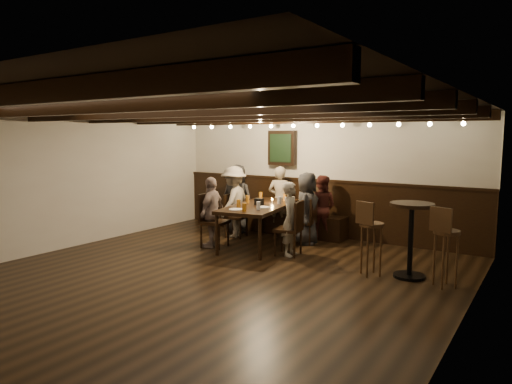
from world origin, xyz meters
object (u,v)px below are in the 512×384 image
Objects in this scene: person_right_far at (291,219)px; high_top_table at (411,229)px; chair_left_far at (214,231)px; person_right_near at (307,208)px; person_bench_centre at (280,200)px; bar_stool_left at (371,248)px; person_bench_left at (237,198)px; person_left_near at (234,202)px; chair_left_near at (235,224)px; chair_right_far at (289,239)px; bar_stool_right at (445,257)px; person_left_far at (212,212)px; dining_table at (260,208)px; chair_right_near at (305,230)px; person_bench_right at (321,208)px.

person_right_far reaches higher than high_top_table.
person_right_near is at bearing 121.47° from chair_left_far.
person_bench_centre is 0.96m from person_right_near.
person_bench_left is at bearing 176.71° from bar_stool_left.
person_right_far is (1.64, -0.62, -0.08)m from person_left_near.
chair_right_far is at bearing 57.95° from chair_left_near.
chair_right_far is at bearing -166.89° from bar_stool_right.
high_top_table is at bearing 81.91° from chair_left_far.
person_bench_left is 2.13m from person_right_far.
chair_left_near is 4.21m from bar_stool_right.
chair_right_far is 1.51m from person_left_far.
chair_left_far is at bearing 90.00° from person_left_far.
person_left_near is at bearing 168.40° from high_top_table.
person_left_far is at bearing -160.82° from bar_stool_right.
person_right_near is 0.90m from person_right_far.
person_bench_centre reaches higher than person_left_far.
person_bench_left reaches higher than dining_table.
chair_left_near is at bearing 112.02° from person_bench_left.
chair_left_near is 0.78× the size of bar_stool_right.
chair_right_near reaches higher than dining_table.
person_left_near is at bearing 15.26° from person_bench_right.
bar_stool_left is at bearing -157.71° from high_top_table.
person_left_near reaches higher than chair_right_far.
dining_table is at bearing -176.68° from bar_stool_left.
bar_stool_right is at bearing -17.37° from high_top_table.
high_top_table reaches higher than dining_table.
dining_table is 1.51× the size of person_bench_left.
bar_stool_left is at bearing -25.84° from dining_table.
person_left_far reaches higher than bar_stool_right.
person_left_near is 1.30× the size of bar_stool_left.
person_right_near reaches higher than chair_left_far.
dining_table is 1.97× the size of bar_stool_left.
chair_right_near is 0.62× the size of person_bench_centre.
chair_left_near is 0.98m from person_left_far.
person_bench_centre is at bearing 26.57° from person_right_far.
person_left_near reaches higher than person_bench_right.
dining_table is 1.60× the size of person_right_near.
chair_left_near is 1.72m from person_bench_right.
bar_stool_left is at bearing -112.93° from person_right_far.
person_right_near is (0.03, 0.01, 0.40)m from chair_right_near.
person_right_far is at bearing -177.98° from chair_right_near.
person_bench_left is (-1.67, 0.15, 0.44)m from chair_right_near.
person_bench_centre is (-0.81, 0.46, 0.43)m from chair_right_near.
person_left_near is (-0.19, 0.88, 0.41)m from chair_left_far.
person_right_near is (1.31, 1.15, 0.03)m from person_left_far.
chair_left_far is at bearing 90.00° from chair_right_far.
person_right_near is 1.08× the size of person_right_far.
chair_right_far is at bearing 178.05° from person_right_near.
chair_right_near is 0.61m from person_bench_right.
person_bench_right is 0.98× the size of person_left_far.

